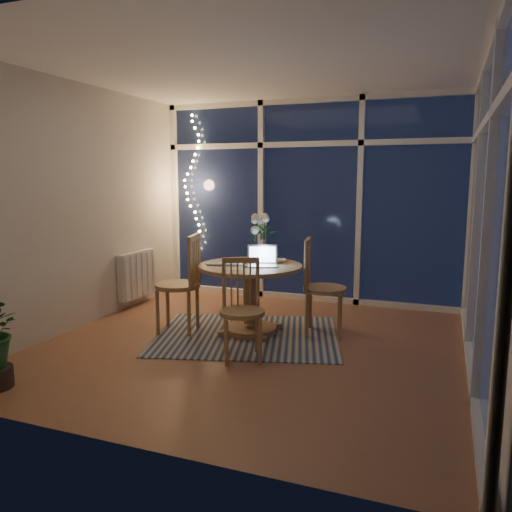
# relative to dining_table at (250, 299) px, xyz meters

# --- Properties ---
(floor) EXTENTS (4.00, 4.00, 0.00)m
(floor) POSITION_rel_dining_table_xyz_m (0.18, -0.33, -0.36)
(floor) COLOR #925F40
(floor) RESTS_ON ground
(ceiling) EXTENTS (4.00, 4.00, 0.00)m
(ceiling) POSITION_rel_dining_table_xyz_m (0.18, -0.33, 2.24)
(ceiling) COLOR white
(ceiling) RESTS_ON wall_back
(wall_back) EXTENTS (4.00, 0.04, 2.60)m
(wall_back) POSITION_rel_dining_table_xyz_m (0.18, 1.67, 0.94)
(wall_back) COLOR beige
(wall_back) RESTS_ON floor
(wall_front) EXTENTS (4.00, 0.04, 2.60)m
(wall_front) POSITION_rel_dining_table_xyz_m (0.18, -2.33, 0.94)
(wall_front) COLOR beige
(wall_front) RESTS_ON floor
(wall_left) EXTENTS (0.04, 4.00, 2.60)m
(wall_left) POSITION_rel_dining_table_xyz_m (-1.82, -0.33, 0.94)
(wall_left) COLOR beige
(wall_left) RESTS_ON floor
(wall_right) EXTENTS (0.04, 4.00, 2.60)m
(wall_right) POSITION_rel_dining_table_xyz_m (2.18, -0.33, 0.94)
(wall_right) COLOR beige
(wall_right) RESTS_ON floor
(window_wall_back) EXTENTS (4.00, 0.10, 2.60)m
(window_wall_back) POSITION_rel_dining_table_xyz_m (0.18, 1.63, 0.94)
(window_wall_back) COLOR white
(window_wall_back) RESTS_ON floor
(window_wall_right) EXTENTS (0.10, 4.00, 2.60)m
(window_wall_right) POSITION_rel_dining_table_xyz_m (2.14, -0.33, 0.94)
(window_wall_right) COLOR white
(window_wall_right) RESTS_ON floor
(radiator) EXTENTS (0.10, 0.70, 0.58)m
(radiator) POSITION_rel_dining_table_xyz_m (-1.76, 0.57, 0.04)
(radiator) COLOR silver
(radiator) RESTS_ON wall_left
(fairy_lights) EXTENTS (0.24, 0.10, 1.85)m
(fairy_lights) POSITION_rel_dining_table_xyz_m (-1.47, 1.55, 1.16)
(fairy_lights) COLOR #FFCF66
(fairy_lights) RESTS_ON window_wall_back
(garden_patio) EXTENTS (12.00, 6.00, 0.10)m
(garden_patio) POSITION_rel_dining_table_xyz_m (0.68, 4.67, -0.42)
(garden_patio) COLOR black
(garden_patio) RESTS_ON ground
(garden_fence) EXTENTS (11.00, 0.08, 1.80)m
(garden_fence) POSITION_rel_dining_table_xyz_m (0.18, 5.17, 0.54)
(garden_fence) COLOR #3A2115
(garden_fence) RESTS_ON ground
(neighbour_roof) EXTENTS (7.00, 3.00, 2.20)m
(neighbour_roof) POSITION_rel_dining_table_xyz_m (0.48, 8.17, 1.84)
(neighbour_roof) COLOR #303239
(neighbour_roof) RESTS_ON ground
(garden_shrubs) EXTENTS (0.90, 0.90, 0.90)m
(garden_shrubs) POSITION_rel_dining_table_xyz_m (-0.62, 3.07, 0.09)
(garden_shrubs) COLOR black
(garden_shrubs) RESTS_ON ground
(rug) EXTENTS (2.17, 1.91, 0.01)m
(rug) POSITION_rel_dining_table_xyz_m (0.00, -0.10, -0.36)
(rug) COLOR #BFB39B
(rug) RESTS_ON floor
(dining_table) EXTENTS (1.31, 1.31, 0.73)m
(dining_table) POSITION_rel_dining_table_xyz_m (0.00, 0.00, 0.00)
(dining_table) COLOR #946643
(dining_table) RESTS_ON floor
(chair_left) EXTENTS (0.58, 0.58, 1.05)m
(chair_left) POSITION_rel_dining_table_xyz_m (-0.73, -0.22, 0.16)
(chair_left) COLOR #946643
(chair_left) RESTS_ON floor
(chair_right) EXTENTS (0.54, 0.54, 1.01)m
(chair_right) POSITION_rel_dining_table_xyz_m (0.72, 0.24, 0.14)
(chair_right) COLOR #946643
(chair_right) RESTS_ON floor
(chair_front) EXTENTS (0.56, 0.56, 0.91)m
(chair_front) POSITION_rel_dining_table_xyz_m (0.21, -0.73, 0.09)
(chair_front) COLOR #946643
(chair_front) RESTS_ON floor
(laptop) EXTENTS (0.38, 0.35, 0.22)m
(laptop) POSITION_rel_dining_table_xyz_m (0.15, -0.04, 0.47)
(laptop) COLOR silver
(laptop) RESTS_ON dining_table
(flower_vase) EXTENTS (0.25, 0.25, 0.21)m
(flower_vase) POSITION_rel_dining_table_xyz_m (0.03, 0.33, 0.47)
(flower_vase) COLOR white
(flower_vase) RESTS_ON dining_table
(bowl) EXTENTS (0.19, 0.19, 0.04)m
(bowl) POSITION_rel_dining_table_xyz_m (0.23, 0.24, 0.38)
(bowl) COLOR white
(bowl) RESTS_ON dining_table
(newspapers) EXTENTS (0.40, 0.33, 0.02)m
(newspapers) POSITION_rel_dining_table_xyz_m (-0.28, -0.03, 0.37)
(newspapers) COLOR silver
(newspapers) RESTS_ON dining_table
(phone) EXTENTS (0.11, 0.10, 0.01)m
(phone) POSITION_rel_dining_table_xyz_m (0.03, -0.14, 0.37)
(phone) COLOR black
(phone) RESTS_ON dining_table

